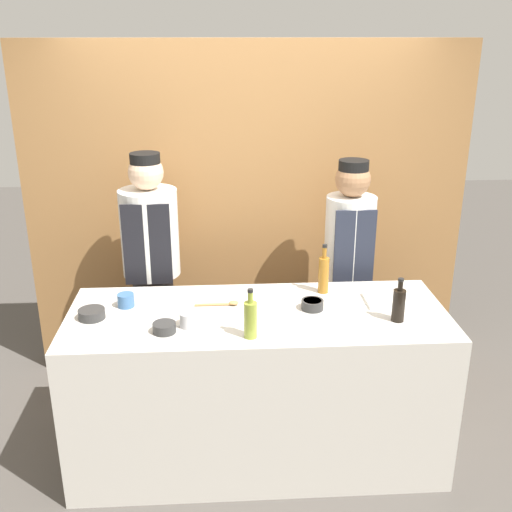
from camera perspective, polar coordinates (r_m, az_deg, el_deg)
The scene contains 15 objects.
ground_plane at distance 3.89m, azimuth 0.16°, elevation -18.14°, with size 14.00×14.00×0.00m, color #4C4742.
cabinet_wall at distance 4.40m, azimuth -0.82°, elevation 4.25°, with size 3.14×0.18×2.40m.
counter at distance 3.61m, azimuth 0.16°, elevation -12.23°, with size 2.14×0.82×0.95m.
sauce_bowl_red at distance 3.43m, azimuth 5.39°, elevation -4.58°, with size 0.13×0.13×0.06m.
sauce_bowl_brown at distance 3.43m, azimuth -15.38°, elevation -5.29°, with size 0.15×0.15×0.05m.
sauce_bowl_purple at distance 3.20m, azimuth -8.73°, elevation -6.71°, with size 0.12×0.12×0.05m.
cutting_board at distance 3.60m, azimuth 12.89°, elevation -4.10°, with size 0.32×0.22×0.02m.
bottle_amber at distance 3.62m, azimuth 6.46°, elevation -1.70°, with size 0.06×0.06×0.31m.
bottle_oil at distance 3.08m, azimuth -0.53°, elevation -5.98°, with size 0.07×0.07×0.27m.
bottle_soy at distance 3.34m, azimuth 13.44°, elevation -4.49°, with size 0.07×0.07×0.25m.
cup_steel at distance 3.23m, azimuth -6.44°, elevation -6.04°, with size 0.10×0.10×0.08m.
cup_blue at distance 3.52m, azimuth -12.29°, elevation -4.14°, with size 0.10×0.10×0.08m.
wooden_spoon at distance 3.47m, azimuth -3.14°, elevation -4.55°, with size 0.25×0.04×0.03m.
chef_left at distance 4.06m, azimuth -9.86°, elevation -1.42°, with size 0.38×0.38×1.73m.
chef_right at distance 4.13m, azimuth 8.74°, elevation -1.22°, with size 0.33×0.33×1.67m.
Camera 1 is at (-0.20, -3.03, 2.43)m, focal length 42.00 mm.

